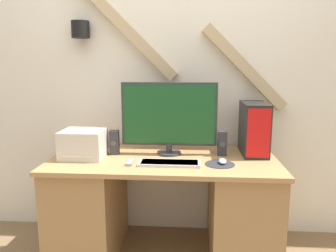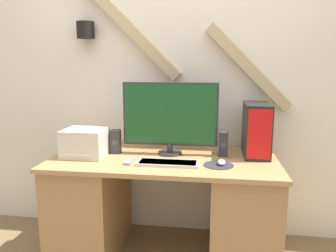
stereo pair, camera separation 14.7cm
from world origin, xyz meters
TOP-DOWN VIEW (x-y plane):
  - wall_back at (-0.00, 0.80)m, footprint 6.40×0.19m
  - desk at (0.00, 0.37)m, footprint 1.55×0.75m
  - monitor at (0.03, 0.48)m, footprint 0.68×0.17m
  - keyboard at (0.05, 0.22)m, footprint 0.40×0.15m
  - mousepad at (0.37, 0.24)m, footprint 0.19×0.19m
  - mouse at (0.39, 0.26)m, footprint 0.05×0.10m
  - computer_tower at (0.63, 0.53)m, footprint 0.17×0.35m
  - printer at (-0.55, 0.34)m, footprint 0.29×0.26m
  - speaker_left at (-0.36, 0.44)m, footprint 0.06×0.07m
  - speaker_right at (0.41, 0.47)m, footprint 0.06×0.07m
  - remote_control at (-0.21, 0.22)m, footprint 0.04×0.13m

SIDE VIEW (x-z plane):
  - desk at x=0.00m, z-range 0.01..0.74m
  - mousepad at x=0.37m, z-range 0.73..0.73m
  - remote_control at x=-0.21m, z-range 0.73..0.74m
  - keyboard at x=0.05m, z-range 0.73..0.75m
  - mouse at x=0.39m, z-range 0.73..0.76m
  - speaker_left at x=-0.36m, z-range 0.73..0.90m
  - speaker_right at x=0.41m, z-range 0.73..0.90m
  - printer at x=-0.55m, z-range 0.73..0.92m
  - computer_tower at x=0.63m, z-range 0.73..1.10m
  - monitor at x=0.03m, z-range 0.75..1.26m
  - wall_back at x=0.00m, z-range 0.00..2.70m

